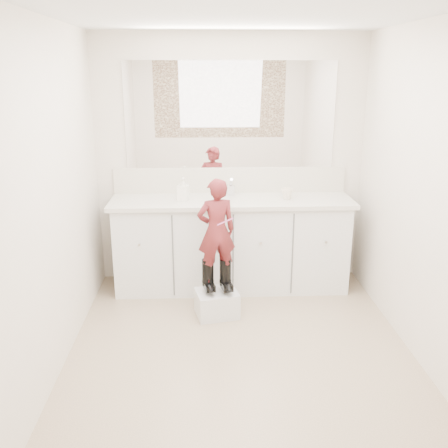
{
  "coord_description": "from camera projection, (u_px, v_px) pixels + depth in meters",
  "views": [
    {
      "loc": [
        -0.27,
        -3.33,
        2.06
      ],
      "look_at": [
        -0.1,
        0.62,
        0.83
      ],
      "focal_mm": 40.0,
      "sensor_mm": 36.0,
      "label": 1
    }
  ],
  "objects": [
    {
      "name": "floor",
      "position": [
        240.0,
        352.0,
        3.8
      ],
      "size": [
        3.0,
        3.0,
        0.0
      ],
      "primitive_type": "plane",
      "color": "#827155",
      "rests_on": "ground"
    },
    {
      "name": "ceiling",
      "position": [
        244.0,
        12.0,
        3.09
      ],
      "size": [
        3.0,
        3.0,
        0.0
      ],
      "primitive_type": "plane",
      "rotation": [
        3.14,
        0.0,
        0.0
      ],
      "color": "white",
      "rests_on": "wall_back"
    },
    {
      "name": "toddler",
      "position": [
        216.0,
        231.0,
        4.16
      ],
      "size": [
        0.36,
        0.28,
        0.89
      ],
      "primitive_type": "imported",
      "rotation": [
        0.0,
        0.0,
        3.35
      ],
      "color": "#A73339",
      "rests_on": "step_stool"
    },
    {
      "name": "dot_panel",
      "position": [
        273.0,
        182.0,
        1.89
      ],
      "size": [
        2.0,
        0.01,
        1.2
      ],
      "primitive_type": "cube",
      "color": "#472819",
      "rests_on": "wall_front"
    },
    {
      "name": "vanity_cabinet",
      "position": [
        231.0,
        245.0,
        4.85
      ],
      "size": [
        2.2,
        0.55,
        0.85
      ],
      "primitive_type": "cube",
      "color": "silver",
      "rests_on": "floor"
    },
    {
      "name": "wall_right",
      "position": [
        426.0,
        197.0,
        3.5
      ],
      "size": [
        0.0,
        3.0,
        3.0
      ],
      "primitive_type": "plane",
      "rotation": [
        1.57,
        0.0,
        -1.57
      ],
      "color": "beige",
      "rests_on": "floor"
    },
    {
      "name": "faucet",
      "position": [
        231.0,
        190.0,
        4.84
      ],
      "size": [
        0.08,
        0.08,
        0.1
      ],
      "primitive_type": "cylinder",
      "color": "silver",
      "rests_on": "countertop"
    },
    {
      "name": "mirror",
      "position": [
        230.0,
        116.0,
        4.74
      ],
      "size": [
        2.0,
        0.02,
        1.0
      ],
      "primitive_type": "cube",
      "color": "white",
      "rests_on": "wall_back"
    },
    {
      "name": "toothbrush",
      "position": [
        225.0,
        222.0,
        4.06
      ],
      "size": [
        0.14,
        0.04,
        0.06
      ],
      "primitive_type": "cylinder",
      "rotation": [
        0.0,
        1.22,
        0.21
      ],
      "color": "#CD4F92",
      "rests_on": "toddler"
    },
    {
      "name": "wall_front",
      "position": [
        270.0,
        291.0,
        2.02
      ],
      "size": [
        2.6,
        0.0,
        2.6
      ],
      "primitive_type": "plane",
      "rotation": [
        -1.57,
        0.0,
        0.0
      ],
      "color": "beige",
      "rests_on": "floor"
    },
    {
      "name": "countertop",
      "position": [
        232.0,
        201.0,
        4.7
      ],
      "size": [
        2.28,
        0.58,
        0.04
      ],
      "primitive_type": "cube",
      "color": "beige",
      "rests_on": "vanity_cabinet"
    },
    {
      "name": "soap_bottle",
      "position": [
        183.0,
        189.0,
        4.63
      ],
      "size": [
        0.12,
        0.12,
        0.21
      ],
      "primitive_type": "imported",
      "rotation": [
        0.0,
        0.0,
        -0.24
      ],
      "color": "white",
      "rests_on": "countertop"
    },
    {
      "name": "boot_left",
      "position": [
        208.0,
        275.0,
        4.28
      ],
      "size": [
        0.14,
        0.21,
        0.29
      ],
      "primitive_type": null,
      "rotation": [
        0.0,
        0.0,
        0.21
      ],
      "color": "black",
      "rests_on": "step_stool"
    },
    {
      "name": "wall_left",
      "position": [
        52.0,
        201.0,
        3.39
      ],
      "size": [
        0.0,
        3.0,
        3.0
      ],
      "primitive_type": "plane",
      "rotation": [
        1.57,
        0.0,
        1.57
      ],
      "color": "beige",
      "rests_on": "floor"
    },
    {
      "name": "step_stool",
      "position": [
        217.0,
        303.0,
        4.34
      ],
      "size": [
        0.4,
        0.36,
        0.22
      ],
      "primitive_type": "cube",
      "rotation": [
        0.0,
        0.0,
        0.21
      ],
      "color": "silver",
      "rests_on": "floor"
    },
    {
      "name": "cup",
      "position": [
        287.0,
        194.0,
        4.69
      ],
      "size": [
        0.14,
        0.14,
        0.1
      ],
      "primitive_type": "imported",
      "rotation": [
        0.0,
        0.0,
        0.31
      ],
      "color": "#F2DEC1",
      "rests_on": "countertop"
    },
    {
      "name": "backsplash",
      "position": [
        230.0,
        180.0,
        4.92
      ],
      "size": [
        2.28,
        0.03,
        0.25
      ],
      "primitive_type": "cube",
      "color": "beige",
      "rests_on": "countertop"
    },
    {
      "name": "boot_right",
      "position": [
        225.0,
        275.0,
        4.29
      ],
      "size": [
        0.14,
        0.21,
        0.29
      ],
      "primitive_type": null,
      "rotation": [
        0.0,
        0.0,
        0.21
      ],
      "color": "black",
      "rests_on": "step_stool"
    },
    {
      "name": "wall_back",
      "position": [
        230.0,
        161.0,
        4.88
      ],
      "size": [
        2.6,
        0.0,
        2.6
      ],
      "primitive_type": "plane",
      "rotation": [
        1.57,
        0.0,
        0.0
      ],
      "color": "beige",
      "rests_on": "floor"
    }
  ]
}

